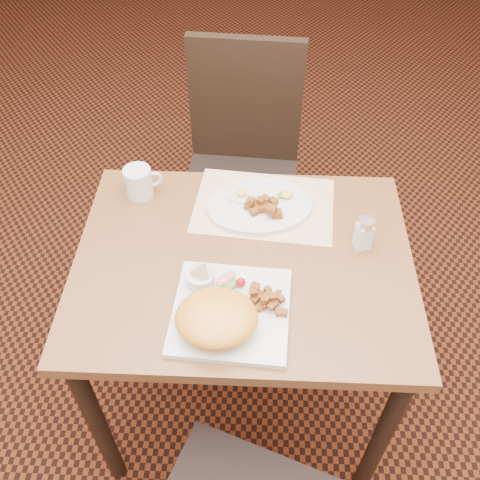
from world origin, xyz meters
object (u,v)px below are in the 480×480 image
(salt_shaker, at_px, (364,233))
(chair_far, at_px, (242,159))
(table, at_px, (243,284))
(coffee_mug, at_px, (139,182))
(plate_square, at_px, (231,311))
(plate_oval, at_px, (260,206))

(salt_shaker, bearing_deg, chair_far, 119.02)
(table, height_order, salt_shaker, salt_shaker)
(table, height_order, coffee_mug, coffee_mug)
(plate_square, xyz_separation_m, plate_oval, (0.06, 0.37, 0.00))
(plate_oval, xyz_separation_m, salt_shaker, (0.28, -0.13, 0.04))
(plate_square, relative_size, coffee_mug, 2.52)
(table, distance_m, plate_square, 0.21)
(chair_far, height_order, plate_oval, chair_far)
(plate_oval, height_order, salt_shaker, salt_shaker)
(table, xyz_separation_m, plate_oval, (0.04, 0.19, 0.12))
(coffee_mug, bearing_deg, chair_far, 57.37)
(plate_oval, distance_m, coffee_mug, 0.36)
(plate_square, height_order, plate_oval, plate_oval)
(plate_square, distance_m, plate_oval, 0.38)
(table, distance_m, coffee_mug, 0.43)
(table, relative_size, coffee_mug, 8.11)
(chair_far, bearing_deg, plate_square, 94.46)
(salt_shaker, relative_size, coffee_mug, 0.90)
(plate_oval, relative_size, coffee_mug, 2.74)
(plate_oval, bearing_deg, chair_far, 98.10)
(chair_far, relative_size, salt_shaker, 9.70)
(chair_far, distance_m, plate_oval, 0.54)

